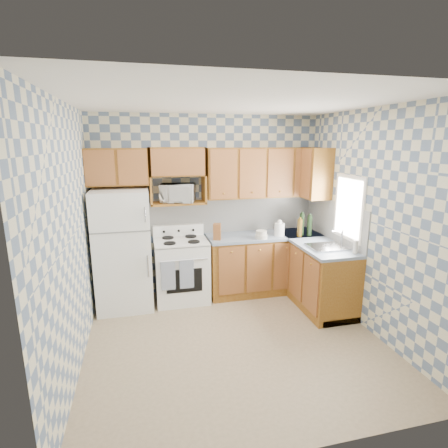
{
  "coord_description": "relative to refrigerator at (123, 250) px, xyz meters",
  "views": [
    {
      "loc": [
        -0.99,
        -3.6,
        2.3
      ],
      "look_at": [
        0.05,
        0.75,
        1.25
      ],
      "focal_mm": 28.0,
      "sensor_mm": 36.0,
      "label": 1
    }
  ],
  "objects": [
    {
      "name": "refrigerator",
      "position": [
        0.0,
        0.0,
        0.0
      ],
      "size": [
        0.75,
        0.7,
        1.68
      ],
      "primitive_type": "cube",
      "color": "white",
      "rests_on": "floor"
    },
    {
      "name": "bottle_1",
      "position": [
        2.73,
        -0.18,
        0.24
      ],
      "size": [
        0.07,
        0.07,
        0.31
      ],
      "primitive_type": "cylinder",
      "color": "black",
      "rests_on": "countertop_back"
    },
    {
      "name": "electric_kettle",
      "position": [
        2.29,
        -0.08,
        0.18
      ],
      "size": [
        0.15,
        0.15,
        0.19
      ],
      "primitive_type": "cylinder",
      "color": "white",
      "rests_on": "countertop_back"
    },
    {
      "name": "dish_towel_left",
      "position": [
        0.58,
        -0.32,
        -0.32
      ],
      "size": [
        0.19,
        0.02,
        0.41
      ],
      "primitive_type": "cube",
      "color": "navy",
      "rests_on": "stove_body"
    },
    {
      "name": "upper_cabinets_back",
      "position": [
        2.1,
        0.19,
        1.01
      ],
      "size": [
        1.75,
        0.33,
        0.74
      ],
      "primitive_type": "cube",
      "color": "brown",
      "rests_on": "back_wall"
    },
    {
      "name": "cooktop",
      "position": [
        0.8,
        0.03,
        0.07
      ],
      "size": [
        0.76,
        0.65,
        0.02
      ],
      "primitive_type": "cube",
      "color": "silver",
      "rests_on": "stove_body"
    },
    {
      "name": "upper_cabinets_fridge",
      "position": [
        -0.02,
        0.19,
        1.13
      ],
      "size": [
        0.82,
        0.33,
        0.5
      ],
      "primitive_type": "cube",
      "color": "brown",
      "rests_on": "back_wall"
    },
    {
      "name": "soap_bottle",
      "position": [
        2.89,
        -1.11,
        0.17
      ],
      "size": [
        0.06,
        0.06,
        0.17
      ],
      "primitive_type": "cylinder",
      "color": "beige",
      "rests_on": "countertop_right"
    },
    {
      "name": "microwave",
      "position": [
        0.8,
        0.19,
        0.74
      ],
      "size": [
        0.55,
        0.44,
        0.27
      ],
      "primitive_type": "imported",
      "rotation": [
        0.0,
        0.0,
        -0.28
      ],
      "color": "white",
      "rests_on": "microwave_shelf"
    },
    {
      "name": "sink",
      "position": [
        2.67,
        -0.8,
        0.09
      ],
      "size": [
        0.48,
        0.4,
        0.03
      ],
      "primitive_type": "cube",
      "color": "#B7B7BC",
      "rests_on": "countertop_right"
    },
    {
      "name": "countertop_right",
      "position": [
        2.67,
        -0.45,
        0.06
      ],
      "size": [
        0.63,
        1.6,
        0.04
      ],
      "primitive_type": "cube",
      "color": "slate",
      "rests_on": "base_cabinets_right"
    },
    {
      "name": "bottle_3",
      "position": [
        2.56,
        -0.2,
        0.21
      ],
      "size": [
        0.07,
        0.07,
        0.27
      ],
      "primitive_type": "cylinder",
      "color": "#4E370E",
      "rests_on": "countertop_back"
    },
    {
      "name": "upper_cabinets_right",
      "position": [
        2.81,
        0.0,
        1.01
      ],
      "size": [
        0.33,
        0.7,
        0.74
      ],
      "primitive_type": "cube",
      "color": "brown",
      "rests_on": "right_wall"
    },
    {
      "name": "dish_towel_right",
      "position": [
        0.84,
        -0.32,
        -0.32
      ],
      "size": [
        0.19,
        0.02,
        0.41
      ],
      "primitive_type": "cube",
      "color": "navy",
      "rests_on": "stove_body"
    },
    {
      "name": "countertop_back",
      "position": [
        2.1,
        0.05,
        0.06
      ],
      "size": [
        1.77,
        0.63,
        0.04
      ],
      "primitive_type": "cube",
      "color": "slate",
      "rests_on": "base_cabinets_back"
    },
    {
      "name": "bottle_2",
      "position": [
        2.78,
        -0.08,
        0.22
      ],
      "size": [
        0.07,
        0.07,
        0.29
      ],
      "primitive_type": "cylinder",
      "color": "#4E370E",
      "rests_on": "countertop_back"
    },
    {
      "name": "right_wall",
      "position": [
        2.97,
        -1.25,
        0.51
      ],
      "size": [
        0.02,
        3.2,
        2.7
      ],
      "primitive_type": "cube",
      "color": "slate",
      "rests_on": "ground"
    },
    {
      "name": "back_wall",
      "position": [
        1.27,
        0.35,
        0.51
      ],
      "size": [
        3.4,
        0.02,
        2.7
      ],
      "primitive_type": "cube",
      "color": "slate",
      "rests_on": "ground"
    },
    {
      "name": "stove_body",
      "position": [
        0.8,
        0.03,
        -0.39
      ],
      "size": [
        0.76,
        0.65,
        0.9
      ],
      "primitive_type": "cube",
      "color": "white",
      "rests_on": "floor"
    },
    {
      "name": "bottle_0",
      "position": [
        2.63,
        -0.12,
        0.25
      ],
      "size": [
        0.07,
        0.07,
        0.33
      ],
      "primitive_type": "cylinder",
      "color": "black",
      "rests_on": "countertop_back"
    },
    {
      "name": "food_containers",
      "position": [
        1.97,
        -0.17,
        0.14
      ],
      "size": [
        0.18,
        0.18,
        0.12
      ],
      "primitive_type": null,
      "color": "beige",
      "rests_on": "countertop_back"
    },
    {
      "name": "window",
      "position": [
        2.96,
        -0.8,
        0.61
      ],
      "size": [
        0.02,
        0.66,
        0.86
      ],
      "primitive_type": "cube",
      "color": "white",
      "rests_on": "right_wall"
    },
    {
      "name": "knife_block",
      "position": [
        1.32,
        -0.07,
        0.2
      ],
      "size": [
        0.13,
        0.13,
        0.24
      ],
      "primitive_type": "cube",
      "rotation": [
        0.0,
        0.0,
        -0.31
      ],
      "color": "brown",
      "rests_on": "countertop_back"
    },
    {
      "name": "floor",
      "position": [
        1.27,
        -1.25,
        -0.84
      ],
      "size": [
        3.4,
        3.4,
        0.0
      ],
      "primitive_type": "plane",
      "color": "#847054",
      "rests_on": "ground"
    },
    {
      "name": "backsplash_right",
      "position": [
        2.96,
        -0.45,
        0.36
      ],
      "size": [
        0.02,
        1.6,
        0.56
      ],
      "primitive_type": "cube",
      "color": "silver",
      "rests_on": "right_wall"
    },
    {
      "name": "microwave_shelf",
      "position": [
        0.8,
        0.19,
        0.6
      ],
      "size": [
        0.8,
        0.33,
        0.03
      ],
      "primitive_type": "cube",
      "color": "brown",
      "rests_on": "back_wall"
    },
    {
      "name": "backsplash_back",
      "position": [
        1.68,
        0.34,
        0.36
      ],
      "size": [
        2.6,
        0.02,
        0.56
      ],
      "primitive_type": "cube",
      "color": "silver",
      "rests_on": "back_wall"
    },
    {
      "name": "base_cabinets_right",
      "position": [
        2.67,
        -0.45,
        -0.4
      ],
      "size": [
        0.6,
        1.6,
        0.88
      ],
      "primitive_type": "cube",
      "color": "brown",
      "rests_on": "floor"
    },
    {
      "name": "base_cabinets_back",
      "position": [
        2.1,
        0.05,
        -0.4
      ],
      "size": [
        1.75,
        0.6,
        0.88
      ],
      "primitive_type": "cube",
      "color": "brown",
      "rests_on": "floor"
    },
    {
      "name": "backguard",
      "position": [
        0.8,
        0.3,
        0.16
      ],
      "size": [
        0.76,
        0.08,
        0.17
      ],
      "primitive_type": "cube",
      "color": "white",
      "rests_on": "cooktop"
    }
  ]
}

